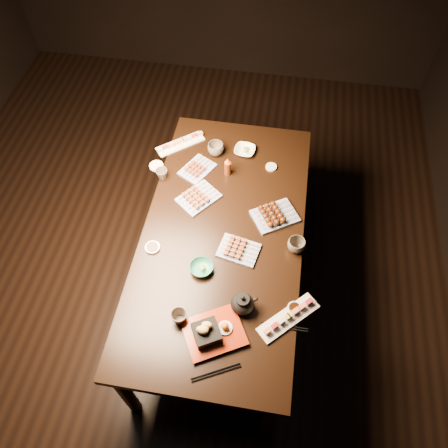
# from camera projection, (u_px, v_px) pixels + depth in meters

# --- Properties ---
(ground) EXTENTS (5.00, 5.00, 0.00)m
(ground) POSITION_uv_depth(u_px,v_px,m) (164.00, 282.00, 3.12)
(ground) COLOR black
(ground) RESTS_ON ground
(dining_table) EXTENTS (1.36, 1.98, 0.75)m
(dining_table) POSITION_uv_depth(u_px,v_px,m) (223.00, 266.00, 2.76)
(dining_table) COLOR black
(dining_table) RESTS_ON ground
(sushi_platter_near) EXTENTS (0.31, 0.30, 0.04)m
(sushi_platter_near) POSITION_uv_depth(u_px,v_px,m) (288.00, 317.00, 2.15)
(sushi_platter_near) COLOR white
(sushi_platter_near) RESTS_ON dining_table
(sushi_platter_far) EXTENTS (0.31, 0.27, 0.04)m
(sushi_platter_far) POSITION_uv_depth(u_px,v_px,m) (180.00, 142.00, 2.84)
(sushi_platter_far) COLOR white
(sushi_platter_far) RESTS_ON dining_table
(yakitori_plate_center) EXTENTS (0.28, 0.29, 0.06)m
(yakitori_plate_center) POSITION_uv_depth(u_px,v_px,m) (198.00, 196.00, 2.57)
(yakitori_plate_center) COLOR #828EB6
(yakitori_plate_center) RESTS_ON dining_table
(yakitori_plate_right) EXTENTS (0.24, 0.20, 0.05)m
(yakitori_plate_right) POSITION_uv_depth(u_px,v_px,m) (239.00, 248.00, 2.37)
(yakitori_plate_right) COLOR #828EB6
(yakitori_plate_right) RESTS_ON dining_table
(yakitori_plate_left) EXTENTS (0.24, 0.26, 0.05)m
(yakitori_plate_left) POSITION_uv_depth(u_px,v_px,m) (197.00, 167.00, 2.71)
(yakitori_plate_left) COLOR #828EB6
(yakitori_plate_left) RESTS_ON dining_table
(tsukune_plate) EXTENTS (0.30, 0.28, 0.06)m
(tsukune_plate) POSITION_uv_depth(u_px,v_px,m) (275.00, 214.00, 2.50)
(tsukune_plate) COLOR #828EB6
(tsukune_plate) RESTS_ON dining_table
(edamame_bowl_green) EXTENTS (0.14, 0.14, 0.04)m
(edamame_bowl_green) POSITION_uv_depth(u_px,v_px,m) (201.00, 268.00, 2.31)
(edamame_bowl_green) COLOR #297F61
(edamame_bowl_green) RESTS_ON dining_table
(edamame_bowl_cream) EXTENTS (0.15, 0.15, 0.03)m
(edamame_bowl_cream) POSITION_uv_depth(u_px,v_px,m) (245.00, 151.00, 2.80)
(edamame_bowl_cream) COLOR #FDF9CF
(edamame_bowl_cream) RESTS_ON dining_table
(tempura_tray) EXTENTS (0.35, 0.33, 0.10)m
(tempura_tray) POSITION_uv_depth(u_px,v_px,m) (214.00, 330.00, 2.08)
(tempura_tray) COLOR black
(tempura_tray) RESTS_ON dining_table
(teacup_near_left) EXTENTS (0.09, 0.09, 0.08)m
(teacup_near_left) POSITION_uv_depth(u_px,v_px,m) (179.00, 317.00, 2.13)
(teacup_near_left) COLOR brown
(teacup_near_left) RESTS_ON dining_table
(teacup_mid_right) EXTENTS (0.12, 0.12, 0.08)m
(teacup_mid_right) POSITION_uv_depth(u_px,v_px,m) (296.00, 245.00, 2.37)
(teacup_mid_right) COLOR brown
(teacup_mid_right) RESTS_ON dining_table
(teacup_far_left) EXTENTS (0.10, 0.10, 0.07)m
(teacup_far_left) POSITION_uv_depth(u_px,v_px,m) (162.00, 174.00, 2.67)
(teacup_far_left) COLOR brown
(teacup_far_left) RESTS_ON dining_table
(teacup_far_right) EXTENTS (0.11, 0.11, 0.08)m
(teacup_far_right) POSITION_uv_depth(u_px,v_px,m) (216.00, 149.00, 2.78)
(teacup_far_right) COLOR brown
(teacup_far_right) RESTS_ON dining_table
(teapot) EXTENTS (0.18, 0.18, 0.12)m
(teapot) POSITION_uv_depth(u_px,v_px,m) (242.00, 302.00, 2.15)
(teapot) COLOR black
(teapot) RESTS_ON dining_table
(condiment_bottle) EXTENTS (0.06, 0.06, 0.13)m
(condiment_bottle) POSITION_uv_depth(u_px,v_px,m) (228.00, 166.00, 2.66)
(condiment_bottle) COLOR #67270D
(condiment_bottle) RESTS_ON dining_table
(sauce_dish_west) EXTENTS (0.08, 0.08, 0.01)m
(sauce_dish_west) POSITION_uv_depth(u_px,v_px,m) (153.00, 247.00, 2.39)
(sauce_dish_west) COLOR white
(sauce_dish_west) RESTS_ON dining_table
(sauce_dish_east) EXTENTS (0.08, 0.08, 0.01)m
(sauce_dish_east) POSITION_uv_depth(u_px,v_px,m) (271.00, 167.00, 2.73)
(sauce_dish_east) COLOR white
(sauce_dish_east) RESTS_ON dining_table
(sauce_dish_se) EXTENTS (0.10, 0.10, 0.01)m
(sauce_dish_se) POSITION_uv_depth(u_px,v_px,m) (294.00, 308.00, 2.19)
(sauce_dish_se) COLOR white
(sauce_dish_se) RESTS_ON dining_table
(sauce_dish_nw) EXTENTS (0.12, 0.12, 0.02)m
(sauce_dish_nw) POSITION_uv_depth(u_px,v_px,m) (156.00, 166.00, 2.74)
(sauce_dish_nw) COLOR white
(sauce_dish_nw) RESTS_ON dining_table
(chopsticks_near) EXTENTS (0.22, 0.13, 0.01)m
(chopsticks_near) POSITION_uv_depth(u_px,v_px,m) (216.00, 372.00, 2.01)
(chopsticks_near) COLOR black
(chopsticks_near) RESTS_ON dining_table
(chopsticks_se) EXTENTS (0.23, 0.02, 0.01)m
(chopsticks_se) POSITION_uv_depth(u_px,v_px,m) (284.00, 327.00, 2.14)
(chopsticks_se) COLOR black
(chopsticks_se) RESTS_ON dining_table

